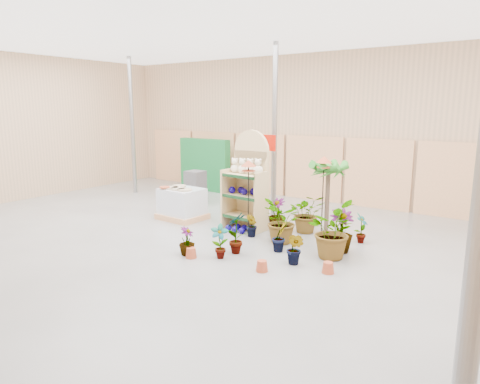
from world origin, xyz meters
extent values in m
cube|color=slate|center=(0.00, 0.00, -0.05)|extent=(15.00, 12.00, 0.10)
cube|color=white|center=(0.00, 0.00, 4.55)|extent=(15.00, 12.00, 0.10)
cube|color=tan|center=(0.00, 6.05, 2.25)|extent=(15.00, 0.10, 4.50)
cylinder|color=gray|center=(-5.50, 3.50, 2.25)|extent=(0.14, 0.14, 4.50)
cylinder|color=gray|center=(0.00, 3.50, 2.25)|extent=(0.14, 0.14, 4.50)
cube|color=tan|center=(-6.00, 5.92, 1.00)|extent=(1.90, 0.06, 2.00)
cube|color=tan|center=(-4.00, 5.92, 1.00)|extent=(1.90, 0.06, 2.00)
cube|color=tan|center=(-2.00, 5.92, 1.00)|extent=(1.90, 0.06, 2.00)
cube|color=tan|center=(0.00, 5.92, 1.00)|extent=(1.90, 0.06, 2.00)
cube|color=tan|center=(2.00, 5.92, 1.00)|extent=(1.90, 0.06, 2.00)
cube|color=tan|center=(4.00, 5.92, 1.00)|extent=(1.90, 0.06, 2.00)
cube|color=tan|center=(0.13, 2.21, 0.93)|extent=(0.99, 0.16, 1.86)
cylinder|color=tan|center=(0.13, 2.21, 1.86)|extent=(0.99, 0.16, 0.99)
cube|color=tan|center=(0.13, 1.93, 0.33)|extent=(0.98, 0.62, 0.04)
cube|color=#0F3819|center=(0.13, 1.65, 0.33)|extent=(0.94, 0.11, 0.07)
cube|color=tan|center=(0.13, 1.93, 0.82)|extent=(0.98, 0.62, 0.04)
cube|color=#0F3819|center=(0.13, 1.65, 0.82)|extent=(0.94, 0.11, 0.07)
cube|color=tan|center=(0.13, 1.93, 1.32)|extent=(0.98, 0.62, 0.04)
cube|color=#0F3819|center=(0.13, 1.65, 1.32)|extent=(0.94, 0.11, 0.07)
cube|color=tan|center=(-0.34, 1.93, 0.71)|extent=(0.09, 0.55, 1.43)
cube|color=tan|center=(0.60, 1.93, 0.71)|extent=(0.09, 0.55, 1.43)
sphere|color=#F5E6C8|center=(-0.20, 1.99, 1.43)|extent=(0.20, 0.20, 0.20)
sphere|color=#F5E6C8|center=(-0.20, 1.99, 1.60)|extent=(0.15, 0.15, 0.15)
sphere|color=#F5E6C8|center=(0.02, 1.99, 1.44)|extent=(0.21, 0.21, 0.21)
sphere|color=#F5E6C8|center=(0.02, 1.99, 1.61)|extent=(0.15, 0.15, 0.15)
sphere|color=#F5E6C8|center=(0.24, 1.99, 1.45)|extent=(0.22, 0.22, 0.22)
sphere|color=#F5E6C8|center=(0.24, 1.99, 1.62)|extent=(0.15, 0.15, 0.15)
sphere|color=#F5E6C8|center=(0.46, 1.99, 1.45)|extent=(0.23, 0.23, 0.23)
sphere|color=#F5E6C8|center=(0.46, 1.99, 1.63)|extent=(0.15, 0.15, 0.15)
sphere|color=#0E0469|center=(-0.22, 1.90, 0.92)|extent=(0.16, 0.16, 0.16)
sphere|color=#0E0469|center=(-0.04, 2.04, 0.92)|extent=(0.16, 0.16, 0.16)
sphere|color=#0E0469|center=(0.13, 1.90, 0.92)|extent=(0.16, 0.16, 0.16)
sphere|color=#0E0469|center=(0.31, 2.04, 0.92)|extent=(0.16, 0.16, 0.16)
sphere|color=#0E0469|center=(0.48, 1.90, 0.92)|extent=(0.16, 0.16, 0.16)
sphere|color=#0E0469|center=(-0.09, 1.57, 0.07)|extent=(0.15, 0.15, 0.15)
sphere|color=#0E0469|center=(0.01, 1.81, 0.07)|extent=(0.15, 0.15, 0.15)
sphere|color=#0E0469|center=(0.10, 1.57, 0.07)|extent=(0.15, 0.15, 0.15)
sphere|color=#0E0469|center=(0.20, 1.81, 0.07)|extent=(0.15, 0.15, 0.15)
sphere|color=#0E0469|center=(0.30, 1.57, 0.07)|extent=(0.15, 0.15, 0.15)
sphere|color=#0E0469|center=(0.39, 1.81, 0.07)|extent=(0.15, 0.15, 0.15)
cube|color=tan|center=(-1.76, 1.80, 0.07)|extent=(1.18, 1.00, 0.14)
cube|color=silver|center=(-1.76, 1.80, 0.47)|extent=(1.08, 0.90, 0.66)
cylinder|color=tan|center=(-1.99, 1.66, 0.82)|extent=(0.38, 0.38, 0.04)
cylinder|color=tan|center=(-1.76, 1.66, 0.82)|extent=(0.38, 0.38, 0.04)
cylinder|color=tan|center=(-1.52, 1.66, 0.82)|extent=(0.38, 0.38, 0.04)
cylinder|color=tan|center=(-1.99, 1.94, 0.82)|extent=(0.38, 0.38, 0.04)
cube|color=#38383A|center=(-2.66, 3.37, 0.25)|extent=(0.50, 0.50, 0.50)
cube|color=#38383A|center=(-2.66, 3.37, 0.75)|extent=(0.50, 0.50, 0.50)
cube|color=#38383A|center=(-2.96, 3.37, 0.25)|extent=(0.50, 0.50, 0.50)
cube|color=#14672E|center=(-3.80, 5.20, 0.90)|extent=(2.00, 0.30, 1.80)
cylinder|color=gray|center=(0.10, 3.00, 1.10)|extent=(0.05, 0.05, 2.20)
cube|color=#B41104|center=(0.10, 2.96, 2.00)|extent=(0.50, 0.03, 0.40)
cylinder|color=black|center=(0.56, 1.46, 0.76)|extent=(0.02, 0.02, 1.51)
cylinder|color=#AC4628|center=(0.56, 1.46, 1.51)|extent=(0.30, 0.30, 0.02)
cone|color=#AC4628|center=(0.56, 1.46, 1.68)|extent=(0.34, 0.34, 0.14)
cylinder|color=black|center=(1.97, 2.25, 0.81)|extent=(0.02, 0.02, 1.61)
cylinder|color=#AC4628|center=(1.97, 2.25, 1.61)|extent=(0.30, 0.30, 0.02)
cone|color=#AC4628|center=(1.97, 2.25, 1.78)|extent=(0.34, 0.34, 0.14)
cylinder|color=black|center=(-2.04, 4.88, 0.71)|extent=(0.02, 0.02, 1.42)
cylinder|color=#AC4628|center=(-2.04, 4.88, 1.42)|extent=(0.30, 0.30, 0.02)
cone|color=#AC4628|center=(-2.04, 4.88, 1.59)|extent=(0.34, 0.34, 0.14)
cylinder|color=brown|center=(1.95, 2.55, 0.73)|extent=(0.10, 0.10, 1.46)
imported|color=#2B7E23|center=(0.96, 0.43, 0.43)|extent=(0.33, 0.47, 0.86)
imported|color=#2B7E23|center=(1.61, 1.03, 0.30)|extent=(0.28, 0.34, 0.61)
imported|color=#2B7E23|center=(1.41, 1.50, 0.49)|extent=(1.16, 1.17, 0.99)
imported|color=#2B7E23|center=(2.63, 1.70, 0.44)|extent=(0.69, 0.69, 0.87)
imported|color=#2B7E23|center=(2.78, 2.50, 0.33)|extent=(0.24, 0.35, 0.66)
imported|color=#2B7E23|center=(0.63, 1.50, 0.27)|extent=(0.38, 0.37, 0.54)
imported|color=#2B7E23|center=(1.46, 2.56, 0.46)|extent=(1.08, 1.05, 0.91)
imported|color=#2B7E23|center=(0.22, -0.22, 0.28)|extent=(0.38, 0.38, 0.56)
imported|color=#2B7E23|center=(0.88, 0.00, 0.34)|extent=(0.43, 0.39, 0.68)
imported|color=#2B7E23|center=(2.23, 0.53, 0.31)|extent=(0.38, 0.33, 0.61)
imported|color=#2B7E23|center=(2.59, 1.28, 0.55)|extent=(1.16, 1.24, 1.10)
imported|color=#2B7E23|center=(0.76, 2.39, 0.38)|extent=(0.54, 0.54, 0.76)
camera|label=1|loc=(5.72, -6.23, 2.88)|focal=32.00mm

